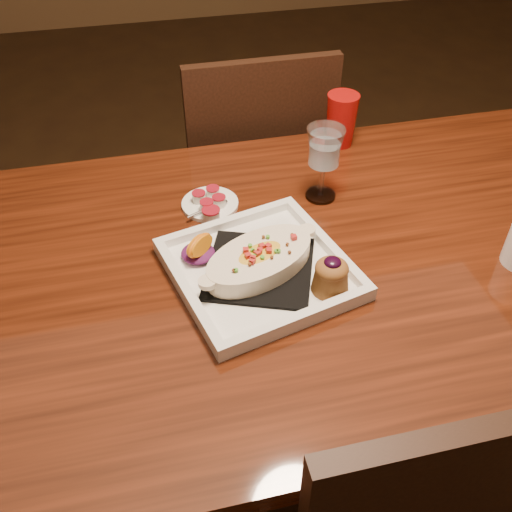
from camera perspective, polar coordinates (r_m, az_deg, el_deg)
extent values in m
plane|color=black|center=(1.72, 4.70, -18.76)|extent=(7.00, 7.00, 0.00)
cube|color=#62220E|center=(1.14, 6.71, -0.42)|extent=(1.50, 0.90, 0.04)
cylinder|color=black|center=(1.66, -21.43, -5.15)|extent=(0.07, 0.07, 0.71)
cylinder|color=black|center=(1.90, 21.67, 1.66)|extent=(0.07, 0.07, 0.71)
cube|color=black|center=(1.84, -0.82, 7.43)|extent=(0.42, 0.42, 0.04)
cylinder|color=black|center=(2.14, 2.70, 5.55)|extent=(0.04, 0.04, 0.45)
cylinder|color=black|center=(2.09, -6.35, 4.26)|extent=(0.04, 0.04, 0.45)
cylinder|color=black|center=(1.89, 5.40, -0.42)|extent=(0.04, 0.04, 0.45)
cylinder|color=black|center=(1.83, -4.80, -2.05)|extent=(0.04, 0.04, 0.45)
cube|color=black|center=(1.55, 0.64, 11.18)|extent=(0.40, 0.03, 0.46)
cube|color=white|center=(1.07, 0.37, -1.60)|extent=(0.37, 0.37, 0.01)
cube|color=black|center=(1.06, 0.37, -1.25)|extent=(0.25, 0.25, 0.01)
ellipsoid|color=yellow|center=(1.05, 0.37, -0.33)|extent=(0.22, 0.17, 0.04)
ellipsoid|color=#5B1453|center=(1.09, -5.82, 0.30)|extent=(0.07, 0.07, 0.02)
cone|color=brown|center=(1.02, 7.47, -2.28)|extent=(0.07, 0.07, 0.05)
ellipsoid|color=brown|center=(1.00, 7.60, -1.26)|extent=(0.06, 0.06, 0.03)
ellipsoid|color=black|center=(0.99, 7.67, -0.63)|extent=(0.03, 0.03, 0.01)
cylinder|color=silver|center=(1.27, 6.46, 6.08)|extent=(0.07, 0.07, 0.01)
cylinder|color=silver|center=(1.25, 6.59, 7.53)|extent=(0.01, 0.01, 0.08)
cone|color=silver|center=(1.21, 6.89, 10.70)|extent=(0.08, 0.08, 0.09)
cylinder|color=white|center=(1.24, -4.62, 5.21)|extent=(0.12, 0.12, 0.01)
cylinder|color=white|center=(1.24, -5.73, 5.85)|extent=(0.03, 0.03, 0.02)
cylinder|color=#B61629|center=(1.23, -5.76, 6.28)|extent=(0.03, 0.03, 0.00)
cylinder|color=white|center=(1.25, -4.33, 6.34)|extent=(0.03, 0.03, 0.02)
cylinder|color=#B61629|center=(1.24, -4.35, 6.77)|extent=(0.03, 0.03, 0.00)
cylinder|color=white|center=(1.22, -3.72, 5.46)|extent=(0.03, 0.03, 0.02)
cylinder|color=#B61629|center=(1.21, -3.74, 5.89)|extent=(0.03, 0.03, 0.00)
cylinder|color=white|center=(1.21, -4.94, 4.99)|extent=(0.03, 0.03, 0.02)
cylinder|color=#B61629|center=(1.20, -4.97, 5.42)|extent=(0.03, 0.03, 0.00)
cylinder|color=white|center=(1.19, -4.50, 4.03)|extent=(0.04, 0.04, 0.03)
cylinder|color=#B61629|center=(1.18, -4.54, 4.59)|extent=(0.04, 0.04, 0.00)
cone|color=#B40E0C|center=(1.44, 8.52, 13.32)|extent=(0.08, 0.08, 0.13)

